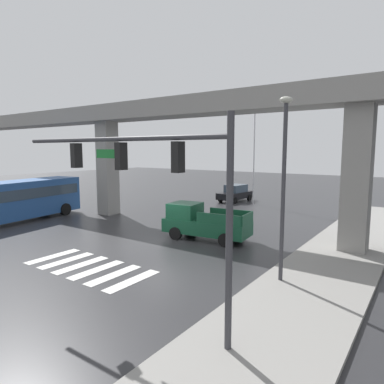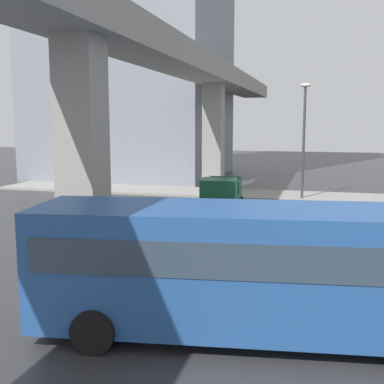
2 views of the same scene
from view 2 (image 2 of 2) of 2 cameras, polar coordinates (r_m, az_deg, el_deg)
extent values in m
plane|color=#2D2D30|center=(23.65, 7.76, -3.68)|extent=(120.00, 120.00, 0.00)
cube|color=silver|center=(20.87, 20.49, -5.73)|extent=(0.55, 2.80, 0.01)
cube|color=silver|center=(21.94, 20.24, -5.05)|extent=(0.55, 2.80, 0.01)
cube|color=silver|center=(23.01, 20.02, -4.43)|extent=(0.55, 2.80, 0.01)
cube|color=silver|center=(24.08, 19.81, -3.87)|extent=(0.55, 2.80, 0.01)
cube|color=silver|center=(25.16, 19.62, -3.36)|extent=(0.55, 2.80, 0.01)
cube|color=silver|center=(26.23, 19.45, -2.89)|extent=(0.55, 2.80, 0.01)
cube|color=gray|center=(24.31, -2.43, 15.92)|extent=(59.18, 2.48, 1.20)
cube|color=gray|center=(15.54, -12.87, 3.95)|extent=(1.30, 1.30, 7.51)
cube|color=gray|center=(33.09, 2.56, 6.33)|extent=(1.30, 1.30, 7.51)
cube|color=gray|center=(32.63, 6.38, -0.23)|extent=(4.00, 36.00, 0.15)
cube|color=#14472D|center=(25.53, 3.53, -0.96)|extent=(5.28, 2.47, 0.80)
cube|color=#14472D|center=(23.98, 3.23, 0.50)|extent=(1.89, 1.93, 0.90)
cube|color=#3F5160|center=(23.52, 3.12, 0.35)|extent=(0.29, 1.67, 0.77)
cube|color=#14472D|center=(26.50, 5.65, 0.89)|extent=(2.65, 0.40, 0.60)
cube|color=#14472D|center=(26.65, 1.90, 0.96)|extent=(2.65, 0.40, 0.60)
cube|color=#14472D|center=(27.90, 4.01, 1.28)|extent=(0.30, 1.75, 0.60)
cylinder|color=black|center=(23.98, 5.32, -2.55)|extent=(0.79, 0.37, 0.76)
cylinder|color=black|center=(24.16, 1.04, -2.44)|extent=(0.79, 0.37, 0.76)
cylinder|color=black|center=(27.09, 5.73, -1.31)|extent=(0.79, 0.37, 0.76)
cylinder|color=black|center=(27.24, 1.94, -1.22)|extent=(0.79, 0.37, 0.76)
cube|color=#234C8C|center=(11.02, 9.57, -8.88)|extent=(4.03, 11.05, 2.70)
cube|color=#2D3D4C|center=(10.89, 9.63, -6.50)|extent=(3.99, 10.52, 0.76)
cube|color=#2D3D4C|center=(11.94, -17.18, -6.11)|extent=(2.24, 0.40, 1.49)
cylinder|color=black|center=(10.79, -11.63, -15.89)|extent=(0.48, 1.00, 0.96)
cylinder|color=black|center=(12.96, -8.10, -11.59)|extent=(0.48, 1.00, 0.96)
cylinder|color=#38383D|center=(30.74, 13.12, 5.51)|extent=(0.16, 0.16, 7.00)
ellipsoid|color=beige|center=(30.80, 13.34, 12.25)|extent=(0.44, 0.70, 0.24)
camera|label=1|loc=(37.10, 33.58, 7.54)|focal=31.86mm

